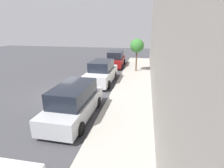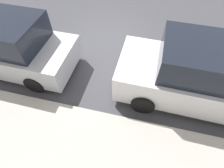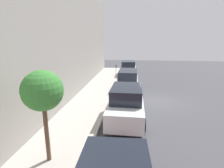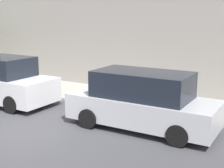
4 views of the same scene
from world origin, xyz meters
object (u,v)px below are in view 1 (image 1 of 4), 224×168
at_px(parked_minivan_fourth, 116,59).
at_px(street_tree, 137,46).
at_px(parked_minivan_second, 74,102).
at_px(parked_suv_third, 102,73).

xyz_separation_m(parked_minivan_fourth, street_tree, (2.73, -2.60, 1.95)).
height_order(parked_minivan_second, parked_minivan_fourth, same).
relative_size(parked_suv_third, street_tree, 1.39).
bearing_deg(parked_minivan_second, street_tree, 75.88).
bearing_deg(parked_suv_third, parked_minivan_second, -89.33).
bearing_deg(street_tree, parked_minivan_fourth, 136.33).
height_order(parked_minivan_second, parked_suv_third, parked_suv_third).
bearing_deg(parked_suv_third, street_tree, 57.30).
xyz_separation_m(parked_suv_third, street_tree, (2.79, 4.35, 1.94)).
relative_size(parked_minivan_fourth, street_tree, 1.43).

